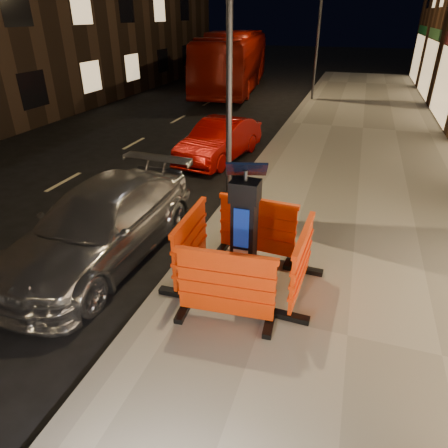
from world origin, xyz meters
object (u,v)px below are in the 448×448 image
(car_silver, at_px, (107,256))
(bus_doubledecker, at_px, (233,90))
(barrier_bldgside, at_px, (301,264))
(barrier_front, at_px, (226,287))
(barrier_kerbside, at_px, (190,245))
(car_red, at_px, (220,159))
(parking_kiosk, at_px, (244,229))
(barrier_back, at_px, (257,228))

(car_silver, xyz_separation_m, bus_doubledecker, (-3.30, 19.37, 0.00))
(barrier_bldgside, relative_size, car_silver, 0.31)
(barrier_front, height_order, car_silver, barrier_front)
(barrier_bldgside, xyz_separation_m, bus_doubledecker, (-7.11, 19.60, -0.74))
(barrier_kerbside, distance_m, car_silver, 2.06)
(car_red, bearing_deg, parking_kiosk, -59.25)
(barrier_bldgside, bearing_deg, parking_kiosk, 92.65)
(barrier_back, bearing_deg, barrier_kerbside, -131.35)
(parking_kiosk, xyz_separation_m, barrier_back, (0.00, 0.95, -0.46))
(parking_kiosk, distance_m, barrier_bldgside, 1.06)
(barrier_back, distance_m, bus_doubledecker, 19.65)
(barrier_back, relative_size, bus_doubledecker, 0.13)
(barrier_back, xyz_separation_m, car_silver, (-2.86, -0.73, -0.74))
(barrier_bldgside, bearing_deg, car_red, 31.32)
(bus_doubledecker, bearing_deg, barrier_bldgside, -77.86)
(barrier_back, height_order, bus_doubledecker, bus_doubledecker)
(barrier_bldgside, distance_m, bus_doubledecker, 20.86)
(parking_kiosk, height_order, car_silver, parking_kiosk)
(barrier_front, bearing_deg, barrier_back, 85.65)
(barrier_front, bearing_deg, bus_doubledecker, 102.35)
(parking_kiosk, relative_size, barrier_bldgside, 1.40)
(car_red, height_order, bus_doubledecker, bus_doubledecker)
(parking_kiosk, height_order, car_red, parking_kiosk)
(car_silver, distance_m, bus_doubledecker, 19.65)
(barrier_front, height_order, barrier_bldgside, same)
(bus_doubledecker, bearing_deg, car_red, -82.66)
(barrier_kerbside, distance_m, bus_doubledecker, 20.29)
(car_silver, height_order, bus_doubledecker, bus_doubledecker)
(barrier_bldgside, relative_size, car_red, 0.39)
(car_red, bearing_deg, bus_doubledecker, 114.03)
(car_red, relative_size, bus_doubledecker, 0.32)
(bus_doubledecker, bearing_deg, barrier_front, -81.12)
(car_red, distance_m, bus_doubledecker, 13.53)
(parking_kiosk, bearing_deg, car_red, 112.53)
(barrier_kerbside, relative_size, bus_doubledecker, 0.13)
(car_silver, relative_size, bus_doubledecker, 0.41)
(barrier_back, bearing_deg, car_red, 118.81)
(barrier_bldgside, height_order, car_silver, barrier_bldgside)
(parking_kiosk, distance_m, barrier_kerbside, 1.06)
(barrier_front, height_order, barrier_kerbside, same)
(parking_kiosk, distance_m, barrier_front, 1.06)
(car_silver, height_order, car_red, car_silver)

